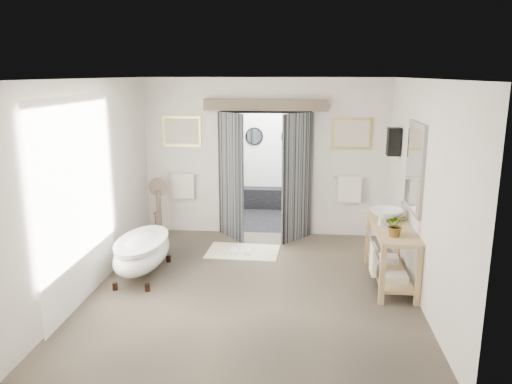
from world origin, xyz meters
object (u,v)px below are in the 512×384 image
at_px(vanity, 390,249).
at_px(clawfoot_tub, 142,251).
at_px(rug, 243,251).
at_px(basin, 386,215).

bearing_deg(vanity, clawfoot_tub, -178.96).
bearing_deg(rug, vanity, -25.34).
bearing_deg(basin, vanity, -103.39).
distance_m(vanity, rug, 2.54).
bearing_deg(rug, clawfoot_tub, -140.58).
height_order(rug, basin, basin).
bearing_deg(vanity, basin, 93.95).
relative_size(rug, basin, 2.50).
bearing_deg(clawfoot_tub, vanity, 1.04).
bearing_deg(vanity, rug, 154.66).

